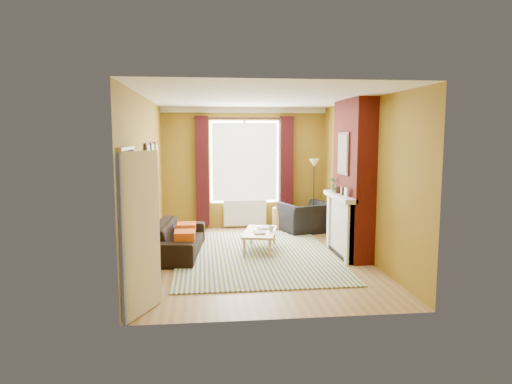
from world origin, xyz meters
TOP-DOWN VIEW (x-y plane):
  - ground at (0.00, 0.00)m, footprint 5.50×5.50m
  - room_walls at (0.64, 0.27)m, footprint 3.82×5.54m
  - striped_rug at (-0.03, 0.17)m, footprint 2.84×3.91m
  - sofa at (-1.42, 0.42)m, footprint 0.98×2.10m
  - armchair at (1.31, 2.03)m, footprint 1.26×1.18m
  - coffee_table at (0.10, 0.48)m, footprint 0.81×1.24m
  - wicker_stool at (0.82, 2.39)m, footprint 0.53×0.53m
  - floor_lamp at (1.55, 2.27)m, footprint 0.30×0.30m
  - book_a at (-0.04, 0.28)m, footprint 0.23×0.30m
  - book_b at (0.16, 0.82)m, footprint 0.38×0.39m
  - mug at (0.31, 0.45)m, footprint 0.12×0.12m
  - tv_remote at (0.12, 0.58)m, footprint 0.09×0.16m

SIDE VIEW (x-z plane):
  - ground at x=0.00m, z-range 0.00..0.00m
  - striped_rug at x=-0.03m, z-range 0.00..0.02m
  - wicker_stool at x=0.82m, z-range 0.00..0.51m
  - sofa at x=-1.42m, z-range 0.00..0.59m
  - armchair at x=1.31m, z-range 0.00..0.67m
  - coffee_table at x=0.10m, z-range 0.15..0.53m
  - tv_remote at x=0.12m, z-range 0.38..0.40m
  - book_b at x=0.16m, z-range 0.38..0.41m
  - book_a at x=-0.04m, z-range 0.38..0.41m
  - mug at x=0.31m, z-range 0.38..0.48m
  - floor_lamp at x=1.55m, z-range 0.47..2.10m
  - room_walls at x=0.64m, z-range -0.03..2.80m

